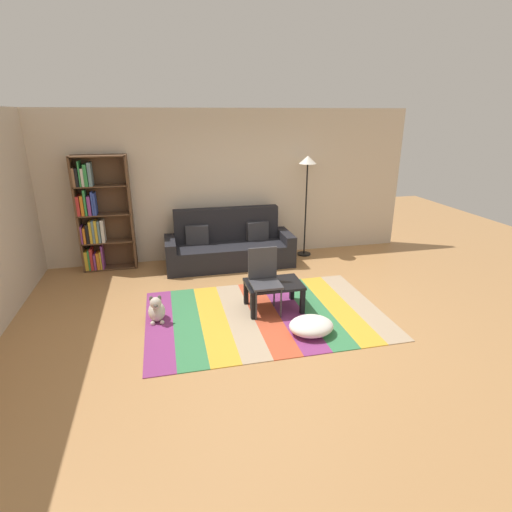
{
  "coord_description": "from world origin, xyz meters",
  "views": [
    {
      "loc": [
        -1.26,
        -4.81,
        2.61
      ],
      "look_at": [
        -0.0,
        0.55,
        0.65
      ],
      "focal_mm": 28.2,
      "sensor_mm": 36.0,
      "label": 1
    }
  ],
  "objects": [
    {
      "name": "ground_plane",
      "position": [
        0.0,
        0.0,
        0.0
      ],
      "size": [
        14.0,
        14.0,
        0.0
      ],
      "primitive_type": "plane",
      "color": "#B27F4C"
    },
    {
      "name": "back_wall",
      "position": [
        0.0,
        2.55,
        1.35
      ],
      "size": [
        6.8,
        0.1,
        2.7
      ],
      "primitive_type": "cube",
      "color": "beige",
      "rests_on": "ground_plane"
    },
    {
      "name": "rug",
      "position": [
        -0.01,
        -0.05,
        0.01
      ],
      "size": [
        3.19,
        2.16,
        0.01
      ],
      "color": "#843370",
      "rests_on": "ground_plane"
    },
    {
      "name": "couch",
      "position": [
        -0.16,
        2.02,
        0.34
      ],
      "size": [
        2.26,
        0.8,
        1.0
      ],
      "color": "black",
      "rests_on": "ground_plane"
    },
    {
      "name": "bookshelf",
      "position": [
        -2.36,
        2.31,
        0.95
      ],
      "size": [
        0.9,
        0.28,
        1.97
      ],
      "color": "brown",
      "rests_on": "ground_plane"
    },
    {
      "name": "coffee_table",
      "position": [
        0.14,
        0.11,
        0.33
      ],
      "size": [
        0.77,
        0.54,
        0.39
      ],
      "color": "black",
      "rests_on": "rug"
    },
    {
      "name": "pouf",
      "position": [
        0.42,
        -0.67,
        0.12
      ],
      "size": [
        0.56,
        0.48,
        0.21
      ],
      "primitive_type": "ellipsoid",
      "color": "white",
      "rests_on": "rug"
    },
    {
      "name": "dog",
      "position": [
        -1.45,
        0.12,
        0.16
      ],
      "size": [
        0.22,
        0.35,
        0.4
      ],
      "color": "beige",
      "rests_on": "ground_plane"
    },
    {
      "name": "standing_lamp",
      "position": [
        1.35,
        2.21,
        1.58
      ],
      "size": [
        0.32,
        0.32,
        1.89
      ],
      "color": "black",
      "rests_on": "ground_plane"
    },
    {
      "name": "tv_remote",
      "position": [
        0.14,
        0.06,
        0.41
      ],
      "size": [
        0.05,
        0.15,
        0.02
      ],
      "primitive_type": "cube",
      "rotation": [
        0.0,
        0.0,
        0.05
      ],
      "color": "black",
      "rests_on": "coffee_table"
    },
    {
      "name": "folding_chair",
      "position": [
        0.0,
        0.09,
        0.53
      ],
      "size": [
        0.4,
        0.4,
        0.9
      ],
      "rotation": [
        0.0,
        0.0,
        -0.41
      ],
      "color": "#38383D",
      "rests_on": "ground_plane"
    }
  ]
}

